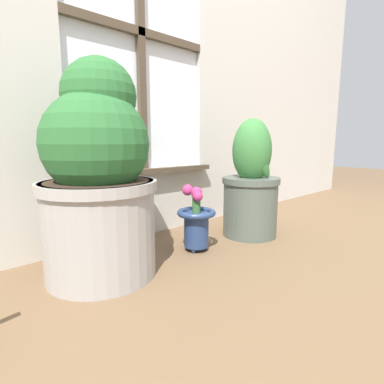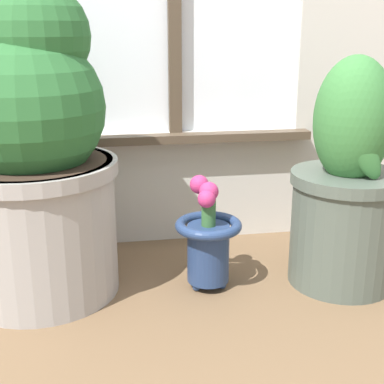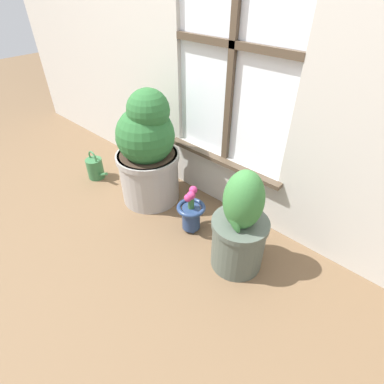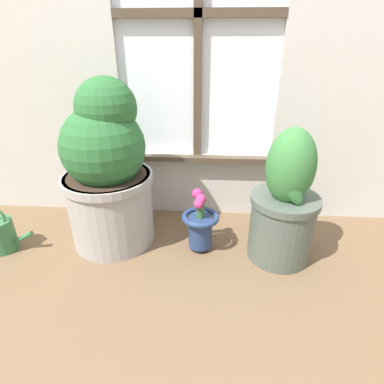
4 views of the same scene
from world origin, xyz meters
name	(u,v)px [view 2 (image 2 of 4)]	position (x,y,z in m)	size (l,w,h in m)	color
ground_plane	(208,323)	(0.00, 0.00, 0.00)	(10.00, 10.00, 0.00)	brown
potted_plant_left	(34,155)	(-0.37, 0.22, 0.35)	(0.39, 0.39, 0.73)	#9E9993
potted_plant_right	(347,191)	(0.37, 0.14, 0.24)	(0.28, 0.28, 0.57)	#4C564C
flower_vase	(208,238)	(0.03, 0.17, 0.13)	(0.16, 0.16, 0.28)	navy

